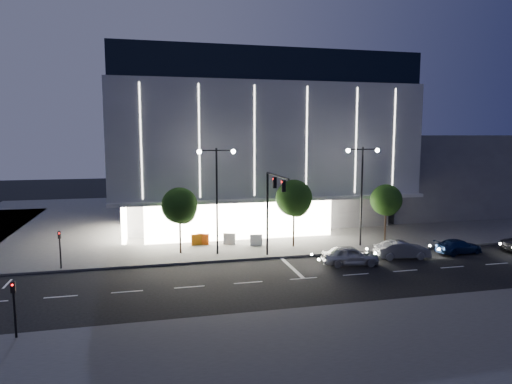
{
  "coord_description": "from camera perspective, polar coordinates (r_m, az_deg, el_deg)",
  "views": [
    {
      "loc": [
        -8.4,
        -31.02,
        10.05
      ],
      "look_at": [
        0.84,
        8.19,
        5.0
      ],
      "focal_mm": 32.0,
      "sensor_mm": 36.0,
      "label": 1
    }
  ],
  "objects": [
    {
      "name": "ground",
      "position": [
        33.68,
        1.84,
        -10.22
      ],
      "size": [
        160.0,
        160.0,
        0.0
      ],
      "primitive_type": "plane",
      "color": "black",
      "rests_on": "ground"
    },
    {
      "name": "sidewalk_museum",
      "position": [
        57.51,
        0.43,
        -2.84
      ],
      "size": [
        70.0,
        40.0,
        0.15
      ],
      "primitive_type": "cube",
      "color": "#474747",
      "rests_on": "ground"
    },
    {
      "name": "sidewalk_near",
      "position": [
        25.32,
        20.96,
        -16.55
      ],
      "size": [
        70.0,
        10.0,
        0.15
      ],
      "primitive_type": "cube",
      "color": "#474747",
      "rests_on": "ground"
    },
    {
      "name": "museum",
      "position": [
        54.54,
        -1.22,
        6.33
      ],
      "size": [
        30.0,
        25.8,
        18.0
      ],
      "color": "#4C4C51",
      "rests_on": "ground"
    },
    {
      "name": "annex_building",
      "position": [
        65.09,
        18.71,
        2.32
      ],
      "size": [
        16.0,
        20.0,
        10.0
      ],
      "primitive_type": "cube",
      "color": "#4C4C51",
      "rests_on": "ground"
    },
    {
      "name": "traffic_mast",
      "position": [
        35.98,
        2.02,
        -0.89
      ],
      "size": [
        0.33,
        5.89,
        7.07
      ],
      "color": "black",
      "rests_on": "ground"
    },
    {
      "name": "street_lamp_west",
      "position": [
        37.64,
        -4.93,
        0.87
      ],
      "size": [
        3.16,
        0.36,
        9.0
      ],
      "color": "black",
      "rests_on": "ground"
    },
    {
      "name": "street_lamp_east",
      "position": [
        41.55,
        13.11,
        1.3
      ],
      "size": [
        3.16,
        0.36,
        9.0
      ],
      "color": "black",
      "rests_on": "ground"
    },
    {
      "name": "ped_signal_far",
      "position": [
        37.04,
        -23.3,
        -6.18
      ],
      "size": [
        0.22,
        0.24,
        3.0
      ],
      "color": "black",
      "rests_on": "ground"
    },
    {
      "name": "ped_signal_near",
      "position": [
        25.76,
        -27.99,
        -12.2
      ],
      "size": [
        0.22,
        0.24,
        3.0
      ],
      "color": "black",
      "rests_on": "ground"
    },
    {
      "name": "tree_left",
      "position": [
        38.59,
        -9.49,
        -1.92
      ],
      "size": [
        3.02,
        3.02,
        5.72
      ],
      "color": "black",
      "rests_on": "ground"
    },
    {
      "name": "tree_mid",
      "position": [
        40.43,
        4.79,
        -1.01
      ],
      "size": [
        3.25,
        3.25,
        6.15
      ],
      "color": "black",
      "rests_on": "ground"
    },
    {
      "name": "tree_right",
      "position": [
        44.1,
        15.97,
        -1.17
      ],
      "size": [
        2.91,
        2.91,
        5.51
      ],
      "color": "black",
      "rests_on": "ground"
    },
    {
      "name": "car_lead",
      "position": [
        36.46,
        11.68,
        -7.78
      ],
      "size": [
        4.61,
        2.35,
        1.5
      ],
      "primitive_type": "imported",
      "rotation": [
        0.0,
        0.0,
        1.44
      ],
      "color": "#A9ACB1",
      "rests_on": "ground"
    },
    {
      "name": "car_second",
      "position": [
        39.42,
        17.8,
        -6.89
      ],
      "size": [
        4.57,
        2.07,
        1.46
      ],
      "primitive_type": "imported",
      "rotation": [
        0.0,
        0.0,
        1.45
      ],
      "color": "#96999D",
      "rests_on": "ground"
    },
    {
      "name": "car_third",
      "position": [
        42.76,
        23.98,
        -6.24
      ],
      "size": [
        4.35,
        2.13,
        1.22
      ],
      "primitive_type": "imported",
      "rotation": [
        0.0,
        0.0,
        1.67
      ],
      "color": "navy",
      "rests_on": "ground"
    },
    {
      "name": "barrier_a",
      "position": [
        41.79,
        -7.36,
        -5.91
      ],
      "size": [
        1.13,
        0.46,
        1.0
      ],
      "primitive_type": "cube",
      "rotation": [
        0.0,
        0.0,
        0.19
      ],
      "color": "#C35D0A",
      "rests_on": "sidewalk_museum"
    },
    {
      "name": "barrier_b",
      "position": [
        41.88,
        -3.34,
        -5.84
      ],
      "size": [
        1.11,
        0.68,
        1.0
      ],
      "primitive_type": "cube",
      "rotation": [
        0.0,
        0.0,
        -0.42
      ],
      "color": "silver",
      "rests_on": "sidewalk_museum"
    },
    {
      "name": "barrier_c",
      "position": [
        41.88,
        -6.65,
        -5.87
      ],
      "size": [
        1.11,
        0.68,
        1.0
      ],
      "primitive_type": "cube",
      "rotation": [
        0.0,
        0.0,
        -0.42
      ],
      "color": "#DB480C",
      "rests_on": "sidewalk_museum"
    },
    {
      "name": "barrier_d",
      "position": [
        41.27,
        0.01,
        -6.02
      ],
      "size": [
        1.12,
        0.37,
        1.0
      ],
      "primitive_type": "cube",
      "rotation": [
        0.0,
        0.0,
        -0.11
      ],
      "color": "silver",
      "rests_on": "sidewalk_museum"
    }
  ]
}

